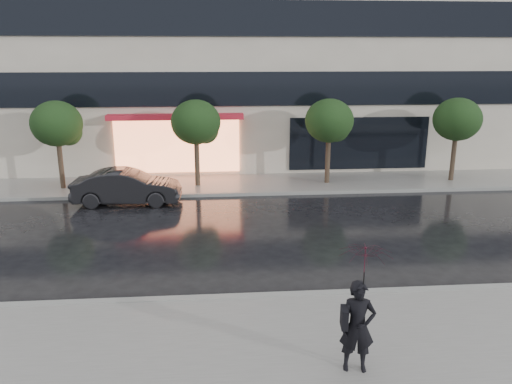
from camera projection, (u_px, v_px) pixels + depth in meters
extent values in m
plane|color=black|center=(298.00, 281.00, 13.48)|extent=(120.00, 120.00, 0.00)
cube|color=slate|center=(323.00, 346.00, 10.35)|extent=(60.00, 4.50, 0.12)
cube|color=slate|center=(262.00, 184.00, 23.31)|extent=(60.00, 3.50, 0.12)
cube|color=gray|center=(304.00, 295.00, 12.50)|extent=(60.00, 0.25, 0.14)
cube|color=gray|center=(266.00, 193.00, 21.63)|extent=(60.00, 0.25, 0.14)
cube|color=black|center=(259.00, 89.00, 23.80)|extent=(28.00, 0.12, 1.60)
cube|color=black|center=(260.00, 18.00, 22.94)|extent=(28.00, 0.12, 1.60)
cube|color=#FF8C59|center=(177.00, 146.00, 24.19)|extent=(6.00, 0.10, 2.60)
cube|color=red|center=(176.00, 117.00, 23.49)|extent=(6.40, 0.70, 0.25)
cube|color=black|center=(359.00, 143.00, 24.91)|extent=(7.00, 0.10, 2.60)
cylinder|color=#33261C|center=(61.00, 166.00, 22.09)|extent=(0.22, 0.22, 2.20)
ellipsoid|color=black|center=(57.00, 124.00, 21.58)|extent=(2.20, 2.20, 1.98)
sphere|color=black|center=(68.00, 132.00, 21.91)|extent=(1.20, 1.20, 1.20)
cylinder|color=#33261C|center=(197.00, 164.00, 22.56)|extent=(0.22, 0.22, 2.20)
ellipsoid|color=black|center=(196.00, 122.00, 22.05)|extent=(2.20, 2.20, 1.98)
sphere|color=black|center=(205.00, 130.00, 22.38)|extent=(1.20, 1.20, 1.20)
cylinder|color=#33261C|center=(328.00, 162.00, 23.03)|extent=(0.22, 0.22, 2.20)
ellipsoid|color=black|center=(329.00, 121.00, 22.52)|extent=(2.20, 2.20, 1.98)
sphere|color=black|center=(337.00, 129.00, 22.85)|extent=(1.20, 1.20, 1.20)
cylinder|color=#33261C|center=(453.00, 160.00, 23.49)|extent=(0.22, 0.22, 2.20)
ellipsoid|color=black|center=(457.00, 119.00, 22.99)|extent=(2.20, 2.20, 1.98)
sphere|color=black|center=(463.00, 127.00, 23.32)|extent=(1.20, 1.20, 1.20)
imported|color=black|center=(127.00, 187.00, 20.20)|extent=(4.33, 1.59, 1.42)
imported|color=black|center=(358.00, 327.00, 9.27)|extent=(0.71, 0.51, 1.80)
imported|color=#3F0B18|center=(365.00, 269.00, 8.96)|extent=(1.11, 1.13, 0.90)
cylinder|color=black|center=(363.00, 295.00, 9.09)|extent=(0.02, 0.02, 0.90)
cube|color=black|center=(344.00, 318.00, 9.17)|extent=(0.16, 0.35, 0.38)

